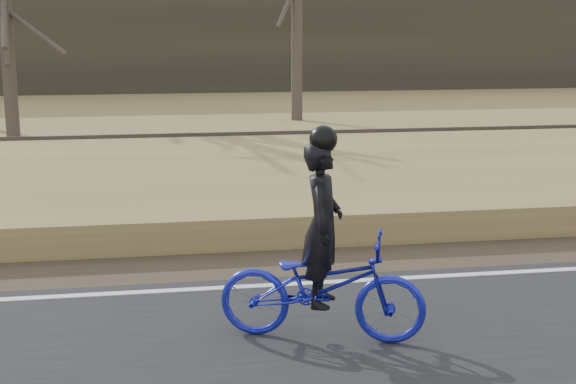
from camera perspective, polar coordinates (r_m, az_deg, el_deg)
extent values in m
plane|color=#9B834F|center=(9.10, -7.31, -7.70)|extent=(120.00, 120.00, 0.00)
cube|color=silver|center=(9.27, -7.37, -6.91)|extent=(120.00, 0.12, 0.01)
cube|color=#473A2B|center=(10.24, -7.60, -5.37)|extent=(120.00, 1.60, 0.04)
cube|color=#9B834F|center=(13.09, -8.11, -0.69)|extent=(120.00, 5.00, 0.44)
cube|color=slate|center=(16.82, -8.48, 2.08)|extent=(120.00, 3.00, 0.45)
cube|color=black|center=(16.77, -8.51, 3.08)|extent=(120.00, 2.40, 0.14)
cube|color=brown|center=(16.04, -8.47, 3.21)|extent=(120.00, 0.07, 0.15)
cube|color=brown|center=(17.47, -8.58, 3.90)|extent=(120.00, 0.07, 0.15)
cube|color=#383328|center=(38.58, -9.35, 11.60)|extent=(120.00, 4.00, 6.00)
imported|color=#171CA1|center=(7.69, 2.43, -6.74)|extent=(2.09, 1.29, 1.04)
imported|color=black|center=(7.52, 2.48, -2.30)|extent=(0.54, 0.66, 1.57)
sphere|color=black|center=(7.37, 2.53, 3.76)|extent=(0.26, 0.26, 0.26)
cylinder|color=#4D4239|center=(22.33, -19.50, 12.00)|extent=(0.36, 0.36, 6.73)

